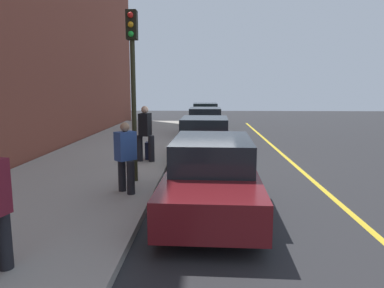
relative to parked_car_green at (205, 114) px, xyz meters
name	(u,v)px	position (x,y,z in m)	size (l,w,h in m)	color
ground_plane	(199,162)	(12.39, -0.20, -0.76)	(56.00, 56.00, 0.00)	#28282B
sidewalk	(105,159)	(12.39, -3.50, -0.68)	(28.00, 4.60, 0.15)	#A39E93
lane_stripe_centre	(292,163)	(12.39, 3.00, -0.75)	(28.00, 0.14, 0.01)	gold
snow_bank_curb	(187,137)	(6.73, -0.90, -0.65)	(5.54, 0.56, 0.22)	white
parked_car_green	(205,114)	(0.00, 0.00, 0.00)	(4.34, 1.97, 1.51)	black
parked_car_charcoal	(205,122)	(5.91, 0.00, 0.00)	(4.23, 1.93, 1.51)	black
parked_car_black	(204,139)	(12.10, -0.02, 0.00)	(4.19, 2.00, 1.51)	black
parked_car_maroon	(212,175)	(17.31, 0.15, 0.00)	(4.75, 2.02, 1.51)	black
pedestrian_blue_coat	(126,156)	(16.62, -1.81, 0.26)	(0.51, 0.51, 1.63)	black
pedestrian_black_coat	(145,132)	(13.04, -1.96, 0.36)	(0.53, 0.60, 1.82)	black
traffic_light_pole	(133,68)	(15.57, -1.81, 2.29)	(0.35, 0.26, 4.27)	#2D2D19
rolling_suitcase	(149,150)	(12.66, -1.91, -0.31)	(0.34, 0.22, 0.94)	#191E38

